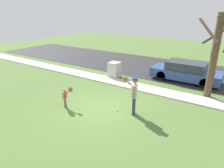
% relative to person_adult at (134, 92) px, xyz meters
% --- Properties ---
extents(ground_plane, '(48.00, 48.00, 0.00)m').
position_rel_person_adult_xyz_m(ground_plane, '(-1.56, 3.14, -1.11)').
color(ground_plane, '#567538').
extents(sidewalk_strip, '(36.00, 1.20, 0.06)m').
position_rel_person_adult_xyz_m(sidewalk_strip, '(-1.56, 3.24, -1.08)').
color(sidewalk_strip, beige).
rests_on(sidewalk_strip, ground).
extents(road_surface, '(36.00, 6.80, 0.02)m').
position_rel_person_adult_xyz_m(road_surface, '(-1.56, 8.24, -1.10)').
color(road_surface, '#2D2D30').
rests_on(road_surface, ground).
extents(person_adult, '(0.86, 0.59, 1.78)m').
position_rel_person_adult_xyz_m(person_adult, '(0.00, 0.00, 0.00)').
color(person_adult, navy).
rests_on(person_adult, ground).
extents(person_child, '(0.43, 0.51, 1.05)m').
position_rel_person_adult_xyz_m(person_child, '(-3.07, -1.19, -0.43)').
color(person_child, '#6B6656').
rests_on(person_child, ground).
extents(baseball, '(0.07, 0.07, 0.07)m').
position_rel_person_adult_xyz_m(baseball, '(-0.78, -0.17, -1.07)').
color(baseball, white).
rests_on(baseball, ground).
extents(utility_cabinet, '(0.73, 0.78, 1.08)m').
position_rel_person_adult_xyz_m(utility_cabinet, '(-3.70, 4.14, -0.57)').
color(utility_cabinet, beige).
rests_on(utility_cabinet, ground).
extents(street_tree_near, '(1.84, 1.88, 4.49)m').
position_rel_person_adult_xyz_m(street_tree_near, '(2.56, 4.08, 1.30)').
color(street_tree_near, brown).
rests_on(street_tree_near, ground).
extents(parked_wagon_blue, '(4.50, 1.80, 1.33)m').
position_rel_person_adult_xyz_m(parked_wagon_blue, '(0.80, 6.10, -0.45)').
color(parked_wagon_blue, '#2D478C').
rests_on(parked_wagon_blue, road_surface).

